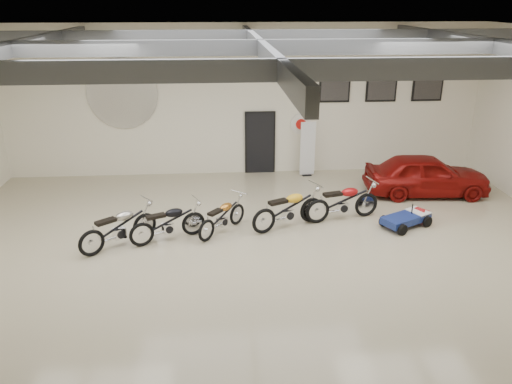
{
  "coord_description": "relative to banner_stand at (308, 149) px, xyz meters",
  "views": [
    {
      "loc": [
        -0.9,
        -10.58,
        5.68
      ],
      "look_at": [
        0.0,
        1.2,
        1.1
      ],
      "focal_mm": 35.0,
      "sensor_mm": 36.0,
      "label": 1
    }
  ],
  "objects": [
    {
      "name": "floor",
      "position": [
        -2.08,
        -5.5,
        -0.94
      ],
      "size": [
        16.0,
        12.0,
        0.01
      ],
      "primitive_type": "cube",
      "color": "tan",
      "rests_on": "ground"
    },
    {
      "name": "ceiling",
      "position": [
        -2.08,
        -5.5,
        4.06
      ],
      "size": [
        16.0,
        12.0,
        0.01
      ],
      "primitive_type": "cube",
      "color": "slate",
      "rests_on": "back_wall"
    },
    {
      "name": "back_wall",
      "position": [
        -2.08,
        0.5,
        1.56
      ],
      "size": [
        16.0,
        0.02,
        5.0
      ],
      "primitive_type": "cube",
      "color": "white",
      "rests_on": "floor"
    },
    {
      "name": "ceiling_beams",
      "position": [
        -2.08,
        -5.5,
        3.81
      ],
      "size": [
        15.8,
        11.8,
        0.32
      ],
      "primitive_type": null,
      "color": "#575A5F",
      "rests_on": "ceiling"
    },
    {
      "name": "door",
      "position": [
        -1.58,
        0.45,
        0.11
      ],
      "size": [
        0.92,
        0.08,
        2.1
      ],
      "primitive_type": "cube",
      "color": "black",
      "rests_on": "back_wall"
    },
    {
      "name": "logo_plaque",
      "position": [
        -6.08,
        0.45,
        1.86
      ],
      "size": [
        2.3,
        0.06,
        1.16
      ],
      "primitive_type": null,
      "color": "silver",
      "rests_on": "back_wall"
    },
    {
      "name": "poster_left",
      "position": [
        0.92,
        0.46,
        2.16
      ],
      "size": [
        1.05,
        0.08,
        1.35
      ],
      "primitive_type": null,
      "color": "black",
      "rests_on": "back_wall"
    },
    {
      "name": "poster_mid",
      "position": [
        2.52,
        0.46,
        2.16
      ],
      "size": [
        1.05,
        0.08,
        1.35
      ],
      "primitive_type": null,
      "color": "black",
      "rests_on": "back_wall"
    },
    {
      "name": "poster_right",
      "position": [
        4.12,
        0.46,
        2.16
      ],
      "size": [
        1.05,
        0.08,
        1.35
      ],
      "primitive_type": null,
      "color": "black",
      "rests_on": "back_wall"
    },
    {
      "name": "oil_sign",
      "position": [
        -0.18,
        0.45,
        0.76
      ],
      "size": [
        0.72,
        0.1,
        0.72
      ],
      "primitive_type": null,
      "color": "white",
      "rests_on": "back_wall"
    },
    {
      "name": "banner_stand",
      "position": [
        0.0,
        0.0,
        0.0
      ],
      "size": [
        0.53,
        0.26,
        1.87
      ],
      "primitive_type": null,
      "rotation": [
        0.0,
        0.0,
        0.1
      ],
      "color": "white",
      "rests_on": "floor"
    },
    {
      "name": "motorcycle_silver",
      "position": [
        -5.48,
        -4.89,
        -0.41
      ],
      "size": [
        1.99,
        1.77,
        1.06
      ],
      "primitive_type": null,
      "rotation": [
        0.0,
        0.0,
        0.67
      ],
      "color": "silver",
      "rests_on": "floor"
    },
    {
      "name": "motorcycle_black",
      "position": [
        -4.31,
        -4.66,
        -0.44
      ],
      "size": [
        2.0,
        1.33,
        1.0
      ],
      "primitive_type": null,
      "rotation": [
        0.0,
        0.0,
        0.42
      ],
      "color": "silver",
      "rests_on": "floor"
    },
    {
      "name": "motorcycle_gold",
      "position": [
        -2.96,
        -4.29,
        -0.48
      ],
      "size": [
        1.56,
        1.71,
        0.92
      ],
      "primitive_type": null,
      "rotation": [
        0.0,
        0.0,
        0.87
      ],
      "color": "silver",
      "rests_on": "floor"
    },
    {
      "name": "motorcycle_yellow",
      "position": [
        -1.22,
        -4.12,
        -0.39
      ],
      "size": [
        2.2,
        1.51,
        1.1
      ],
      "primitive_type": null,
      "rotation": [
        0.0,
        0.0,
        0.44
      ],
      "color": "silver",
      "rests_on": "floor"
    },
    {
      "name": "motorcycle_red",
      "position": [
        0.33,
        -3.74,
        -0.39
      ],
      "size": [
        2.2,
        1.13,
        1.1
      ],
      "primitive_type": null,
      "rotation": [
        0.0,
        0.0,
        0.24
      ],
      "color": "silver",
      "rests_on": "floor"
    },
    {
      "name": "go_kart",
      "position": [
        2.05,
        -4.24,
        -0.63
      ],
      "size": [
        1.83,
        1.44,
        0.61
      ],
      "primitive_type": null,
      "rotation": [
        0.0,
        0.0,
        0.48
      ],
      "color": "navy",
      "rests_on": "floor"
    },
    {
      "name": "vintage_car",
      "position": [
        3.35,
        -2.04,
        -0.3
      ],
      "size": [
        1.75,
        3.83,
        1.27
      ],
      "primitive_type": "imported",
      "rotation": [
        0.0,
        0.0,
        1.51
      ],
      "color": "maroon",
      "rests_on": "floor"
    }
  ]
}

